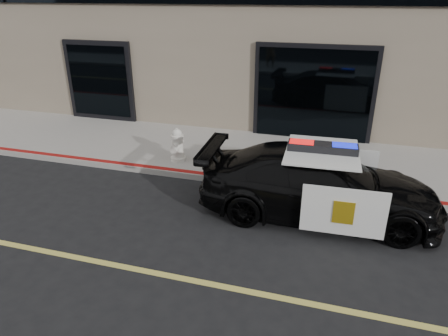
# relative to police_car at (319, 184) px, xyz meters

# --- Properties ---
(ground) EXTENTS (120.00, 120.00, 0.00)m
(ground) POSITION_rel_police_car_xyz_m (0.46, -2.66, -0.69)
(ground) COLOR black
(ground) RESTS_ON ground
(sidewalk_n) EXTENTS (60.00, 3.50, 0.15)m
(sidewalk_n) POSITION_rel_police_car_xyz_m (0.46, 2.59, -0.62)
(sidewalk_n) COLOR gray
(sidewalk_n) RESTS_ON ground
(police_car) EXTENTS (2.36, 4.87, 1.55)m
(police_car) POSITION_rel_police_car_xyz_m (0.00, 0.00, 0.00)
(police_car) COLOR black
(police_car) RESTS_ON ground
(fire_hydrant) EXTENTS (0.39, 0.55, 0.87)m
(fire_hydrant) POSITION_rel_police_car_xyz_m (-3.66, 1.53, -0.14)
(fire_hydrant) COLOR silver
(fire_hydrant) RESTS_ON sidewalk_n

